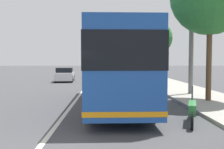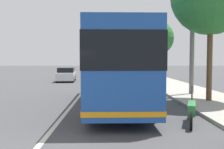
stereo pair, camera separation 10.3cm
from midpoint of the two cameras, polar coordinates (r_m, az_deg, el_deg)
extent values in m
cube|color=#9E998E|center=(14.88, 20.12, -5.14)|extent=(110.00, 3.60, 0.14)
cube|color=silver|center=(13.97, -8.38, -5.78)|extent=(110.00, 0.16, 0.01)
cube|color=#1E4C9E|center=(12.33, 0.63, 2.06)|extent=(10.21, 2.58, 3.16)
cube|color=black|center=(12.33, 0.63, 4.46)|extent=(10.25, 2.62, 1.16)
cube|color=orange|center=(12.42, 0.63, -4.07)|extent=(10.24, 2.61, 0.16)
cylinder|color=black|center=(15.67, -4.05, -2.97)|extent=(1.00, 0.31, 1.00)
cylinder|color=black|center=(15.75, 4.16, -2.93)|extent=(1.00, 0.31, 1.00)
cylinder|color=black|center=(9.22, -5.46, -7.22)|extent=(1.00, 0.31, 1.00)
cylinder|color=black|center=(9.36, 8.53, -7.08)|extent=(1.00, 0.31, 1.00)
cylinder|color=black|center=(10.09, 17.16, -7.70)|extent=(0.56, 0.26, 0.57)
cylinder|color=black|center=(8.41, 17.13, -9.85)|extent=(0.56, 0.26, 0.57)
cube|color=#338C3F|center=(9.20, 17.17, -7.15)|extent=(1.30, 0.64, 0.36)
cylinder|color=#4C4C51|center=(9.87, 17.21, -4.41)|extent=(0.06, 0.06, 0.70)
cube|color=silver|center=(27.08, -10.59, -0.33)|extent=(4.24, 2.06, 0.77)
cube|color=black|center=(26.97, -10.62, 1.00)|extent=(2.37, 1.78, 0.49)
cylinder|color=black|center=(25.68, -9.08, -1.05)|extent=(0.65, 0.27, 0.64)
cylinder|color=black|center=(25.82, -12.61, -1.06)|extent=(0.65, 0.27, 0.64)
cylinder|color=black|center=(28.39, -8.75, -0.66)|extent=(0.65, 0.27, 0.64)
cylinder|color=black|center=(28.52, -11.95, -0.67)|extent=(0.65, 0.27, 0.64)
cube|color=black|center=(51.76, -1.18, 1.35)|extent=(4.54, 2.07, 0.84)
cube|color=black|center=(51.48, -1.20, 2.14)|extent=(2.32, 1.79, 0.60)
cylinder|color=black|center=(53.29, -1.96, 1.10)|extent=(0.65, 0.26, 0.64)
cylinder|color=black|center=(53.19, -0.21, 1.09)|extent=(0.65, 0.26, 0.64)
cylinder|color=black|center=(50.37, -2.21, 0.98)|extent=(0.65, 0.26, 0.64)
cylinder|color=black|center=(50.27, -0.36, 0.98)|extent=(0.65, 0.26, 0.64)
cube|color=gold|center=(36.08, -0.94, 0.50)|extent=(4.74, 2.16, 0.70)
cube|color=black|center=(36.08, -0.95, 1.49)|extent=(2.55, 1.88, 0.55)
cylinder|color=black|center=(37.57, -2.41, 0.27)|extent=(0.65, 0.26, 0.64)
cylinder|color=black|center=(37.68, 0.21, 0.29)|extent=(0.65, 0.26, 0.64)
cylinder|color=black|center=(34.52, -2.21, 0.03)|extent=(0.65, 0.26, 0.64)
cylinder|color=black|center=(34.63, 0.65, 0.04)|extent=(0.65, 0.26, 0.64)
cylinder|color=brown|center=(13.80, 20.63, 2.77)|extent=(0.27, 0.27, 4.24)
cylinder|color=brown|center=(28.43, 9.38, 2.23)|extent=(0.25, 0.25, 3.51)
sphere|color=#286B2D|center=(28.54, 9.43, 8.06)|extent=(3.81, 3.81, 3.81)
cylinder|color=slate|center=(16.47, 17.17, 10.70)|extent=(0.27, 0.27, 8.74)
camera|label=1|loc=(0.05, -90.26, -0.01)|focal=40.93mm
camera|label=2|loc=(0.05, 89.74, 0.01)|focal=40.93mm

